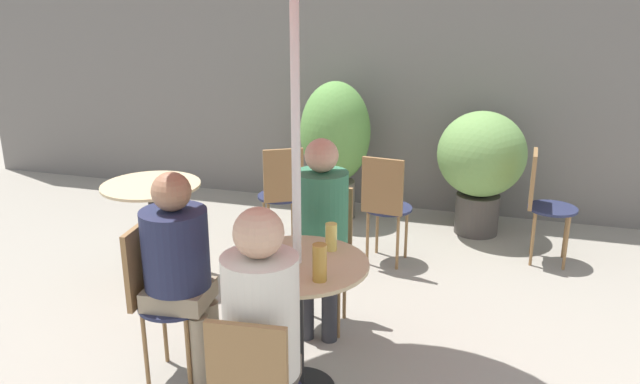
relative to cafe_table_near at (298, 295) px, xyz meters
The scene contains 16 objects.
storefront_wall 3.31m from the cafe_table_near, 86.70° to the left, with size 10.00×0.06×3.00m.
cafe_table_near is the anchor object (origin of this frame).
cafe_table_far 1.72m from the cafe_table_near, 145.85° to the left, with size 0.70×0.70×0.76m.
bistro_chair_0 0.78m from the cafe_table_near, 95.77° to the left, with size 0.38×0.39×0.89m.
bistro_chair_1 0.78m from the cafe_table_near, behind, with size 0.39×0.38×0.89m.
bistro_chair_3 1.92m from the cafe_table_near, 112.44° to the left, with size 0.42×0.43×0.89m.
bistro_chair_4 1.73m from the cafe_table_near, 85.95° to the left, with size 0.38×0.39×0.89m.
bistro_chair_5 2.52m from the cafe_table_near, 59.58° to the left, with size 0.38×0.38×0.89m.
seated_person_0 0.66m from the cafe_table_near, 95.77° to the left, with size 0.32×0.34×1.25m.
seated_person_1 0.65m from the cafe_table_near, behind, with size 0.37×0.35×1.19m.
seated_person_2 0.67m from the cafe_table_near, 84.23° to the right, with size 0.31×0.33×1.27m.
beer_glass_0 0.36m from the cafe_table_near, 44.68° to the right, with size 0.07×0.07×0.18m.
beer_glass_1 0.35m from the cafe_table_near, 59.21° to the left, with size 0.06×0.06×0.15m.
beer_glass_2 0.36m from the cafe_table_near, behind, with size 0.06×0.06×0.17m.
potted_plant_0 2.74m from the cafe_table_near, 101.31° to the left, with size 0.65×0.65×1.29m.
potted_plant_1 2.76m from the cafe_table_near, 73.59° to the left, with size 0.76×0.76×1.09m.
Camera 1 is at (0.76, -2.66, 2.07)m, focal length 35.00 mm.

